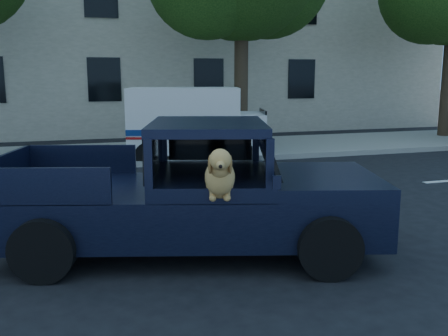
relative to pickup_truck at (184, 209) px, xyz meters
name	(u,v)px	position (x,y,z in m)	size (l,w,h in m)	color
ground	(104,281)	(-1.12, -0.68, -0.60)	(120.00, 120.00, 0.00)	black
far_sidewalk	(82,155)	(-1.12, 8.52, -0.52)	(60.00, 4.00, 0.15)	gray
lane_stripes	(198,200)	(0.88, 2.72, -0.59)	(21.60, 0.14, 0.01)	silver
building_main	(145,24)	(1.88, 15.82, 3.90)	(26.00, 6.00, 9.00)	beige
pickup_truck	(184,209)	(0.00, 0.00, 0.00)	(5.29, 3.22, 1.77)	black
mail_truck	(194,129)	(1.87, 7.13, 0.29)	(4.01, 2.66, 2.03)	silver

